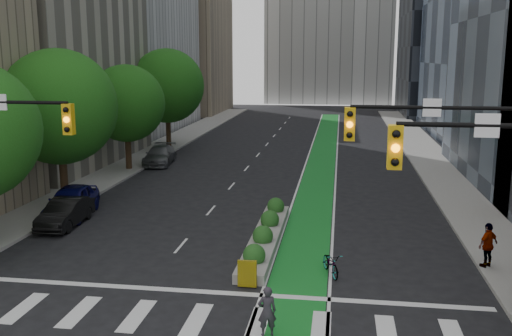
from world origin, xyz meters
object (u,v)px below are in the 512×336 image
(median_planter, at_px, (266,234))
(parked_car_left_near, at_px, (71,201))
(parked_car_left_mid, at_px, (65,213))
(cyclist, at_px, (267,311))
(parked_car_left_far, at_px, (160,155))
(pedestrian_far, at_px, (488,245))
(bicycle, at_px, (331,263))

(median_planter, bearing_deg, parked_car_left_near, 165.81)
(parked_car_left_near, height_order, parked_car_left_mid, parked_car_left_near)
(median_planter, bearing_deg, cyclist, -82.30)
(parked_car_left_far, distance_m, pedestrian_far, 27.99)
(parked_car_left_near, bearing_deg, median_planter, -21.31)
(median_planter, xyz_separation_m, parked_car_left_far, (-10.70, 17.67, 0.34))
(parked_car_left_mid, bearing_deg, median_planter, -8.39)
(cyclist, bearing_deg, parked_car_left_mid, -57.98)
(bicycle, distance_m, parked_car_left_near, 15.04)
(median_planter, xyz_separation_m, parked_car_left_mid, (-10.21, 1.05, 0.31))
(bicycle, distance_m, parked_car_left_far, 25.21)
(pedestrian_far, bearing_deg, parked_car_left_far, -84.71)
(bicycle, relative_size, pedestrian_far, 0.97)
(cyclist, distance_m, parked_car_left_near, 16.49)
(bicycle, xyz_separation_m, cyclist, (-1.82, -5.24, 0.33))
(cyclist, relative_size, pedestrian_far, 0.88)
(parked_car_left_mid, height_order, pedestrian_far, pedestrian_far)
(cyclist, bearing_deg, parked_car_left_near, -61.25)
(parked_car_left_mid, xyz_separation_m, pedestrian_far, (19.31, -3.16, 0.36))
(parked_car_left_near, xyz_separation_m, pedestrian_far, (19.80, -4.82, 0.22))
(bicycle, distance_m, parked_car_left_mid, 13.97)
(parked_car_left_far, bearing_deg, cyclist, -72.05)
(cyclist, xyz_separation_m, parked_car_left_near, (-11.88, 11.43, 0.03))
(bicycle, bearing_deg, cyclist, -128.15)
(parked_car_left_near, bearing_deg, parked_car_left_mid, -80.65)
(median_planter, relative_size, pedestrian_far, 5.72)
(bicycle, bearing_deg, median_planter, 111.72)
(bicycle, bearing_deg, parked_car_left_near, 136.68)
(parked_car_left_mid, bearing_deg, pedestrian_far, -11.83)
(cyclist, xyz_separation_m, parked_car_left_mid, (-11.39, 9.77, -0.11))
(bicycle, xyz_separation_m, parked_car_left_mid, (-13.21, 4.53, 0.23))
(parked_car_left_near, bearing_deg, pedestrian_far, -20.80)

